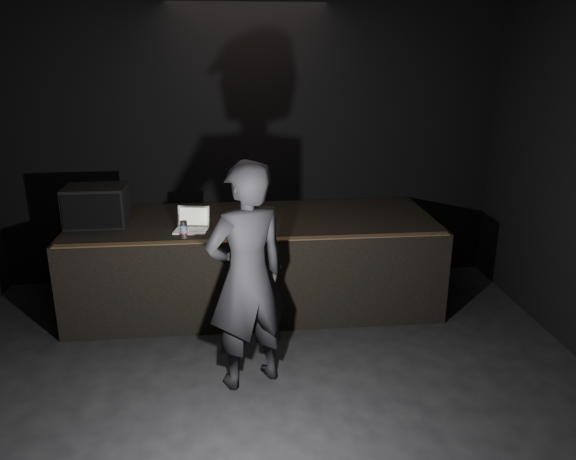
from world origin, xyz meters
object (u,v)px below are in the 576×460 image
(laptop, at_px, (192,224))
(stage_riser, at_px, (255,261))
(beer_can, at_px, (184,229))
(person, at_px, (247,277))
(stage_monitor, at_px, (97,206))

(laptop, bearing_deg, stage_riser, 34.09)
(stage_riser, bearing_deg, beer_can, -142.20)
(person, bearing_deg, stage_monitor, -69.83)
(stage_monitor, xyz_separation_m, laptop, (1.01, -0.27, -0.15))
(stage_monitor, relative_size, laptop, 1.69)
(stage_riser, distance_m, stage_monitor, 1.82)
(stage_riser, bearing_deg, stage_monitor, -178.86)
(laptop, distance_m, beer_can, 0.27)
(stage_riser, bearing_deg, person, -94.43)
(stage_riser, height_order, person, person)
(stage_monitor, distance_m, beer_can, 1.09)
(laptop, xyz_separation_m, person, (0.53, -1.31, -0.06))
(stage_monitor, xyz_separation_m, person, (1.54, -1.58, -0.22))
(stage_riser, xyz_separation_m, laptop, (-0.66, -0.30, 0.56))
(beer_can, bearing_deg, stage_riser, 37.80)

